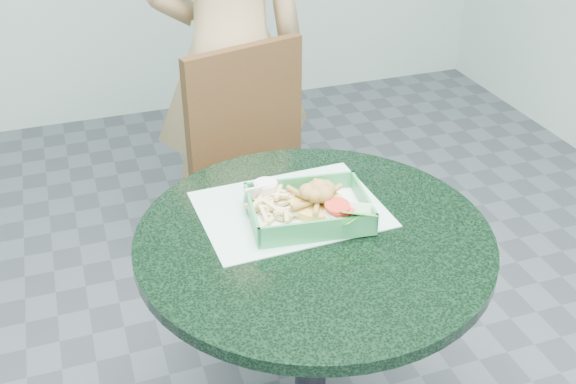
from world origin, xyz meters
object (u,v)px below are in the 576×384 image
object	(u,v)px
dining_chair	(256,168)
diner_person	(229,32)
food_basket	(308,220)
sauce_ramekin	(263,197)
cafe_table	(313,295)
crab_sandwich	(316,203)

from	to	relation	value
dining_chair	diner_person	size ratio (longest dim) A/B	0.51
diner_person	food_basket	xyz separation A→B (m)	(-0.07, -0.99, -0.15)
food_basket	sauce_ramekin	distance (m)	0.13
dining_chair	sauce_ramekin	xyz separation A→B (m)	(-0.16, -0.60, 0.27)
dining_chair	diner_person	distance (m)	0.49
cafe_table	dining_chair	bearing A→B (deg)	84.22
crab_sandwich	sauce_ramekin	world-z (taller)	crab_sandwich
dining_chair	diner_person	xyz separation A→B (m)	(0.01, 0.32, 0.38)
dining_chair	sauce_ramekin	distance (m)	0.67
cafe_table	crab_sandwich	distance (m)	0.23
cafe_table	dining_chair	xyz separation A→B (m)	(0.07, 0.74, -0.05)
dining_chair	food_basket	bearing A→B (deg)	-110.92
crab_sandwich	sauce_ramekin	bearing A→B (deg)	148.99
crab_sandwich	food_basket	bearing A→B (deg)	-150.50
cafe_table	sauce_ramekin	bearing A→B (deg)	119.77
dining_chair	crab_sandwich	size ratio (longest dim) A/B	7.04
food_basket	diner_person	bearing A→B (deg)	85.83
crab_sandwich	cafe_table	bearing A→B (deg)	-114.69
diner_person	food_basket	bearing A→B (deg)	85.29
dining_chair	cafe_table	bearing A→B (deg)	-111.06
dining_chair	food_basket	xyz separation A→B (m)	(-0.07, -0.68, 0.23)
diner_person	food_basket	world-z (taller)	diner_person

